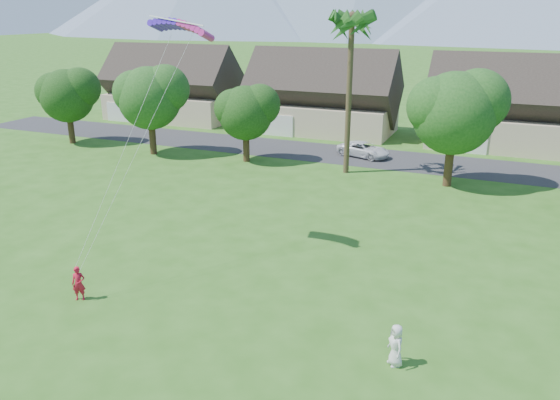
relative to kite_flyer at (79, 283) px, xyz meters
The scene contains 9 objects.
ground 8.24m from the kite_flyer, 27.82° to the right, with size 500.00×500.00×0.00m, color #2D6019.
street 31.04m from the kite_flyer, 76.48° to the left, with size 90.00×7.00×0.01m, color #2D2D30.
kite_flyer is the anchor object (origin of this frame).
watcher 14.19m from the kite_flyer, ahead, with size 0.81×0.53×1.66m, color silver.
parked_car 30.63m from the kite_flyer, 80.10° to the left, with size 2.20×4.76×1.32m, color silver.
houses_row 40.01m from the kite_flyer, 78.81° to the left, with size 72.75×8.19×8.86m.
tree_row 25.18m from the kite_flyer, 75.77° to the left, with size 62.27×6.67×8.45m.
fan_palm 27.52m from the kite_flyer, 77.98° to the left, with size 3.00×3.00×13.80m.
parafoil_kite 13.15m from the kite_flyer, 76.33° to the left, with size 3.33×1.10×0.50m.
Camera 1 is at (9.66, -12.87, 12.42)m, focal length 35.00 mm.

